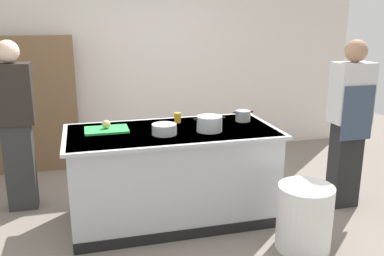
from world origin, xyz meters
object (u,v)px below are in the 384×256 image
object	(u,v)px
juice_cup	(177,118)
person_chef	(349,121)
onion	(106,124)
bookshelf	(32,105)
trash_bin	(304,217)
mixing_bowl	(164,129)
stock_pot	(209,124)
person_guest	(15,123)
sauce_pan	(243,116)

from	to	relation	value
juice_cup	person_chef	bearing A→B (deg)	-14.55
onion	bookshelf	world-z (taller)	bookshelf
juice_cup	bookshelf	bearing A→B (deg)	134.99
trash_bin	mixing_bowl	bearing A→B (deg)	146.27
stock_pot	person_guest	size ratio (longest dim) A/B	0.18
onion	stock_pot	world-z (taller)	stock_pot
bookshelf	person_chef	bearing A→B (deg)	-31.54
stock_pot	person_guest	world-z (taller)	person_guest
juice_cup	person_guest	bearing A→B (deg)	167.12
stock_pot	sauce_pan	distance (m)	0.52
stock_pot	person_guest	bearing A→B (deg)	157.24
mixing_bowl	person_chef	distance (m)	1.89
onion	person_guest	xyz separation A→B (m)	(-0.86, 0.48, -0.05)
juice_cup	person_chef	distance (m)	1.73
person_chef	person_guest	distance (m)	3.34
mixing_bowl	trash_bin	distance (m)	1.44
mixing_bowl	person_guest	xyz separation A→B (m)	(-1.35, 0.75, -0.04)
stock_pot	sauce_pan	xyz separation A→B (m)	(0.44, 0.27, -0.02)
person_guest	bookshelf	xyz separation A→B (m)	(0.03, 1.18, -0.06)
onion	person_chef	bearing A→B (deg)	-7.41
stock_pot	juice_cup	xyz separation A→B (m)	(-0.21, 0.39, -0.02)
onion	mixing_bowl	bearing A→B (deg)	-27.91
person_chef	sauce_pan	bearing A→B (deg)	59.99
person_chef	mixing_bowl	bearing A→B (deg)	76.04
trash_bin	person_chef	distance (m)	1.23
mixing_bowl	juice_cup	distance (m)	0.44
bookshelf	sauce_pan	bearing A→B (deg)	-36.99
juice_cup	person_chef	world-z (taller)	person_chef
stock_pot	bookshelf	xyz separation A→B (m)	(-1.75, 1.92, -0.12)
stock_pot	bookshelf	bearing A→B (deg)	132.27
onion	person_chef	size ratio (longest dim) A/B	0.05
stock_pot	person_chef	xyz separation A→B (m)	(1.46, -0.05, -0.06)
onion	bookshelf	distance (m)	1.86
stock_pot	person_chef	size ratio (longest dim) A/B	0.18
sauce_pan	bookshelf	distance (m)	2.74
onion	person_guest	distance (m)	0.98
sauce_pan	person_guest	xyz separation A→B (m)	(-2.22, 0.47, -0.04)
juice_cup	trash_bin	xyz separation A→B (m)	(0.85, -1.10, -0.67)
sauce_pan	trash_bin	xyz separation A→B (m)	(0.19, -0.98, -0.67)
juice_cup	sauce_pan	bearing A→B (deg)	-9.92
juice_cup	onion	bearing A→B (deg)	-170.08
trash_bin	person_chef	world-z (taller)	person_chef
person_chef	onion	bearing A→B (deg)	70.02
onion	juice_cup	xyz separation A→B (m)	(0.71, 0.12, -0.01)
stock_pot	juice_cup	distance (m)	0.44
mixing_bowl	sauce_pan	bearing A→B (deg)	17.54
onion	sauce_pan	size ratio (longest dim) A/B	0.37
person_chef	juice_cup	bearing A→B (deg)	62.87
onion	trash_bin	world-z (taller)	onion
mixing_bowl	person_guest	distance (m)	1.55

